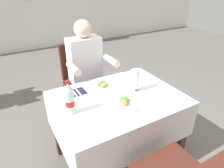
# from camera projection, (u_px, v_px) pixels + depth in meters

# --- Properties ---
(ground_plane) EXTENTS (11.00, 11.00, 0.00)m
(ground_plane) POSITION_uv_depth(u_px,v_px,m) (111.00, 151.00, 2.12)
(ground_plane) COLOR #66605B
(main_dining_table) EXTENTS (1.08, 0.82, 0.73)m
(main_dining_table) POSITION_uv_depth(u_px,v_px,m) (117.00, 113.00, 1.79)
(main_dining_table) COLOR white
(main_dining_table) RESTS_ON ground
(chair_far_diner_seat) EXTENTS (0.44, 0.50, 0.97)m
(chair_far_diner_seat) POSITION_uv_depth(u_px,v_px,m) (83.00, 79.00, 2.40)
(chair_far_diner_seat) COLOR #4C2319
(chair_far_diner_seat) RESTS_ON ground
(seated_diner_far) EXTENTS (0.50, 0.46, 1.26)m
(seated_diner_far) POSITION_uv_depth(u_px,v_px,m) (87.00, 70.00, 2.25)
(seated_diner_far) COLOR #282D42
(seated_diner_far) RESTS_ON ground
(plate_near_camera) EXTENTS (0.25, 0.25, 0.06)m
(plate_near_camera) POSITION_uv_depth(u_px,v_px,m) (123.00, 104.00, 1.59)
(plate_near_camera) COLOR white
(plate_near_camera) RESTS_ON main_dining_table
(plate_far_diner) EXTENTS (0.23, 0.23, 0.06)m
(plate_far_diner) POSITION_uv_depth(u_px,v_px,m) (103.00, 86.00, 1.85)
(plate_far_diner) COLOR white
(plate_far_diner) RESTS_ON main_dining_table
(beer_glass_left) EXTENTS (0.07, 0.07, 0.21)m
(beer_glass_left) POSITION_uv_depth(u_px,v_px,m) (135.00, 80.00, 1.75)
(beer_glass_left) COLOR white
(beer_glass_left) RESTS_ON main_dining_table
(cola_bottle_primary) EXTENTS (0.07, 0.07, 0.28)m
(cola_bottle_primary) POSITION_uv_depth(u_px,v_px,m) (70.00, 100.00, 1.45)
(cola_bottle_primary) COLOR silver
(cola_bottle_primary) RESTS_ON main_dining_table
(napkin_cutlery_set) EXTENTS (0.17, 0.19, 0.01)m
(napkin_cutlery_set) POSITION_uv_depth(u_px,v_px,m) (76.00, 92.00, 1.77)
(napkin_cutlery_set) COLOR #231E4C
(napkin_cutlery_set) RESTS_ON main_dining_table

